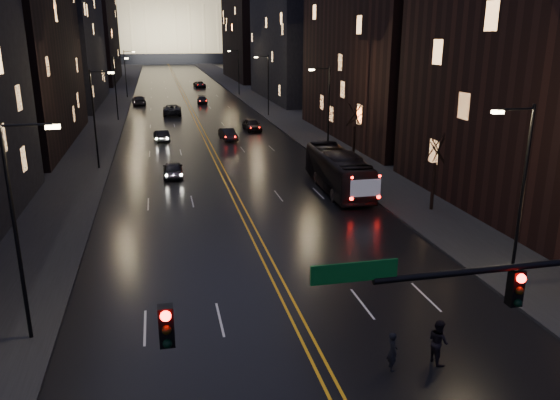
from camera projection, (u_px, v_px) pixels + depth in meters
road at (178, 84)px, 136.57m from camera, size 20.00×320.00×0.02m
sidewalk_left at (120, 85)px, 133.62m from camera, size 8.00×320.00×0.16m
sidewalk_right at (233, 82)px, 139.46m from camera, size 8.00×320.00×0.16m
center_line at (178, 84)px, 136.56m from camera, size 0.62×320.00×0.01m
building_left_far at (61, 46)px, 93.80m from camera, size 12.00×34.00×20.00m
building_left_dist at (90, 34)px, 138.02m from camera, size 12.00×40.00×24.00m
building_right_mid at (297, 28)px, 101.68m from camera, size 12.00×34.00×26.00m
building_right_dist at (253, 38)px, 147.07m from camera, size 12.00×40.00×22.00m
capitol at (164, 22)px, 243.57m from camera, size 90.00×50.00×58.50m
streetlamp_right_near at (520, 189)px, 25.33m from camera, size 2.13×0.25×9.00m
streetlamp_left_near at (19, 223)px, 20.82m from camera, size 2.13×0.25×9.00m
streetlamp_right_mid at (327, 107)px, 53.33m from camera, size 2.13×0.25×9.00m
streetlamp_left_mid at (96, 114)px, 48.82m from camera, size 2.13×0.25×9.00m
streetlamp_right_far at (267, 82)px, 81.33m from camera, size 2.13×0.25×9.00m
streetlamp_left_far at (117, 85)px, 76.82m from camera, size 2.13×0.25×9.00m
streetlamp_right_dist at (238, 70)px, 109.34m from camera, size 2.13×0.25×9.00m
streetlamp_left_dist at (126, 71)px, 104.83m from camera, size 2.13×0.25×9.00m
tree_right_mid at (436, 148)px, 37.15m from camera, size 2.40×2.40×6.65m
tree_right_far at (355, 115)px, 52.08m from camera, size 2.40×2.40×6.65m
bus at (338, 171)px, 43.27m from camera, size 3.08×11.42×3.16m
oncoming_car_a at (173, 169)px, 47.45m from camera, size 1.78×4.21×1.42m
oncoming_car_b at (162, 136)px, 63.32m from camera, size 1.91×4.22×1.34m
oncoming_car_c at (172, 110)px, 83.90m from camera, size 2.90×5.97×1.64m
oncoming_car_d at (139, 100)px, 95.89m from camera, size 2.63×5.64×1.59m
receding_car_a at (228, 134)px, 64.03m from camera, size 1.94×4.30×1.37m
receding_car_b at (252, 125)px, 70.15m from camera, size 2.17×4.70×1.56m
receding_car_c at (202, 100)px, 97.42m from camera, size 2.09×4.54×1.28m
receding_car_d at (200, 84)px, 126.78m from camera, size 2.77×5.30×1.43m
pedestrian_a at (392, 351)px, 20.13m from camera, size 0.42×0.59×1.54m
pedestrian_b at (438, 341)px, 20.55m from camera, size 0.56×0.91×1.77m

